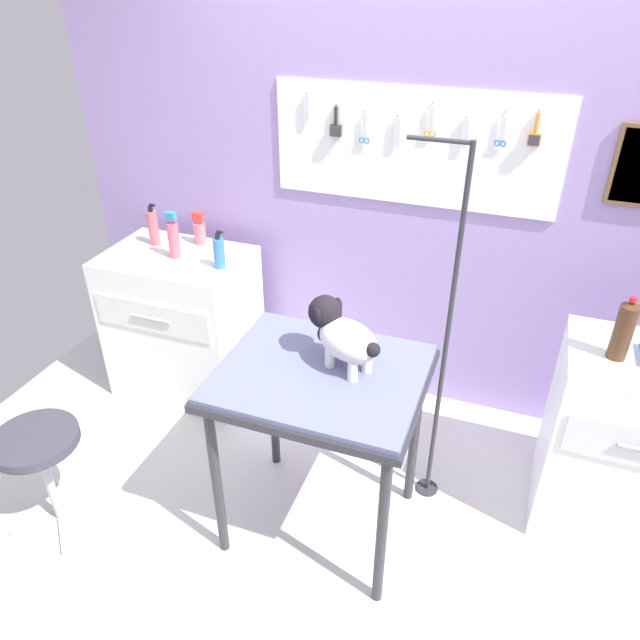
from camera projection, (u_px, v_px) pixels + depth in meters
The scene contains 13 objects.
ground at pixel (327, 547), 2.74m from camera, with size 4.40×4.00×0.04m, color silver.
rear_wall_panel at pixel (411, 211), 3.14m from camera, with size 4.00×0.11×2.30m.
grooming_table at pixel (321, 390), 2.43m from camera, with size 0.84×0.71×0.89m.
grooming_arm at pixel (443, 356), 2.58m from camera, with size 0.29×0.11×1.76m.
dog at pixel (341, 334), 2.34m from camera, with size 0.37×0.28×0.28m.
counter_left at pixel (184, 323), 3.53m from camera, with size 0.80×0.58×0.89m.
cabinet_right at pixel (627, 444), 2.64m from camera, with size 0.68×0.54×0.92m.
stool at pixel (39, 451), 2.62m from camera, with size 0.37×0.37×0.54m.
detangler_spray at pixel (174, 238), 3.22m from camera, with size 0.06×0.06×0.26m.
pump_bottle_white at pixel (153, 227), 3.37m from camera, with size 0.06×0.06×0.25m.
spray_bottle_tall at pixel (219, 253), 3.12m from camera, with size 0.06×0.06×0.21m.
spray_bottle_short at pixel (200, 231), 3.39m from camera, with size 0.07×0.07×0.19m.
soda_bottle at pixel (624, 330), 2.35m from camera, with size 0.08×0.08×0.28m.
Camera 1 is at (0.58, -1.68, 2.31)m, focal length 33.18 mm.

